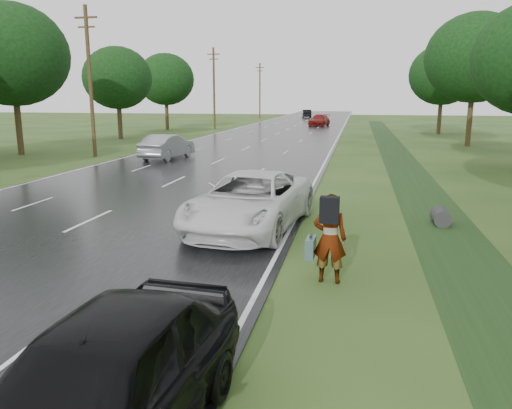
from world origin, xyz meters
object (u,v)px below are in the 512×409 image
at_px(white_pickup, 250,201).
at_px(silver_sedan, 167,146).
at_px(pedestrian, 329,237).
at_px(dark_sedan, 101,389).

bearing_deg(white_pickup, silver_sedan, 125.66).
bearing_deg(white_pickup, pedestrian, -50.39).
relative_size(white_pickup, dark_sedan, 1.24).
relative_size(dark_sedan, silver_sedan, 1.03).
height_order(white_pickup, dark_sedan, white_pickup).
bearing_deg(dark_sedan, white_pickup, 96.73).
distance_m(pedestrian, white_pickup, 4.90).
distance_m(pedestrian, dark_sedan, 6.57).
xyz_separation_m(white_pickup, dark_sedan, (0.50, -10.30, -0.01)).
distance_m(dark_sedan, silver_sedan, 28.44).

